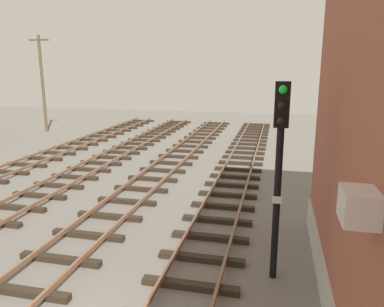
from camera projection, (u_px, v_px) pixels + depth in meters
signal_mast at (279, 159)px, 9.10m from camera, size 0.36×0.40×5.13m
utility_pole_far at (42, 82)px, 31.34m from camera, size 1.80×0.24×8.10m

